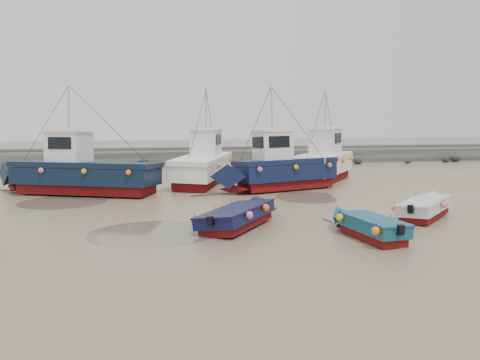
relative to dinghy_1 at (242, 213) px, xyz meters
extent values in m
plane|color=#947B60|center=(-0.07, 1.95, -0.54)|extent=(120.00, 120.00, 0.00)
cube|color=slate|center=(-0.07, 23.95, 0.06)|extent=(60.00, 2.20, 1.20)
cube|color=slate|center=(-0.07, 25.16, 0.78)|extent=(60.00, 0.60, 0.25)
ellipsoid|color=black|center=(5.03, 20.97, -0.25)|extent=(0.84, 0.86, 0.51)
ellipsoid|color=black|center=(7.72, 22.51, -0.20)|extent=(0.98, 1.07, 0.72)
ellipsoid|color=black|center=(14.09, 21.49, -0.27)|extent=(0.78, 0.90, 0.59)
ellipsoid|color=black|center=(22.96, 21.74, -0.30)|extent=(0.68, 0.72, 0.52)
ellipsoid|color=black|center=(18.85, 21.22, -0.33)|extent=(0.60, 0.70, 0.31)
ellipsoid|color=black|center=(-5.15, 22.41, -0.19)|extent=(0.99, 0.80, 0.58)
ellipsoid|color=black|center=(12.12, 21.72, -0.35)|extent=(0.54, 0.46, 0.30)
ellipsoid|color=black|center=(9.61, 21.92, -0.33)|extent=(0.61, 0.47, 0.46)
ellipsoid|color=black|center=(24.21, 22.10, -0.22)|extent=(0.92, 0.97, 0.58)
ellipsoid|color=black|center=(-4.38, 22.22, -0.33)|extent=(0.61, 0.53, 0.32)
ellipsoid|color=black|center=(10.92, 22.55, -0.31)|extent=(0.67, 0.55, 0.43)
ellipsoid|color=black|center=(-9.25, 21.29, -0.16)|extent=(1.09, 0.88, 0.72)
ellipsoid|color=black|center=(-7.32, 21.60, -0.31)|extent=(0.65, 0.60, 0.37)
ellipsoid|color=black|center=(9.39, 21.34, -0.23)|extent=(0.88, 0.64, 0.62)
ellipsoid|color=black|center=(-1.00, 21.55, -0.32)|extent=(0.64, 0.62, 0.48)
ellipsoid|color=black|center=(7.77, 22.37, -0.35)|extent=(0.55, 0.45, 0.29)
cylinder|color=#5E544A|center=(-3.62, -0.65, -0.54)|extent=(5.22, 5.22, 0.01)
cylinder|color=#5E544A|center=(4.70, 5.98, -0.54)|extent=(3.58, 3.58, 0.01)
cylinder|color=#5E544A|center=(-8.55, 6.57, -0.54)|extent=(4.57, 4.57, 0.01)
cylinder|color=#5E544A|center=(3.19, 12.74, -0.54)|extent=(5.34, 5.34, 0.01)
cube|color=maroon|center=(-0.21, -0.30, -0.39)|extent=(3.37, 3.90, 0.30)
cube|color=black|center=(-0.21, -0.30, -0.02)|extent=(3.74, 4.27, 0.45)
pyramid|color=black|center=(1.14, 1.61, 0.43)|extent=(1.85, 1.60, 0.90)
cube|color=brown|center=(-0.21, -0.30, 0.15)|extent=(3.08, 3.55, 0.10)
cube|color=black|center=(-0.21, -0.30, 0.24)|extent=(3.85, 4.39, 0.07)
cube|color=black|center=(-1.41, -2.01, 0.16)|extent=(0.28, 0.27, 0.35)
cylinder|color=black|center=(1.69, 2.38, -0.51)|extent=(1.19, 1.66, 0.04)
sphere|color=orange|center=(-1.94, -1.02, 0.09)|extent=(0.30, 0.30, 0.30)
sphere|color=orange|center=(0.15, -1.53, 0.09)|extent=(0.30, 0.30, 0.30)
sphere|color=orange|center=(-1.03, 0.27, 0.09)|extent=(0.30, 0.30, 0.30)
sphere|color=orange|center=(1.06, -0.23, 0.09)|extent=(0.30, 0.30, 0.30)
sphere|color=orange|center=(-0.11, 1.57, 0.09)|extent=(0.30, 0.30, 0.30)
cube|color=maroon|center=(4.51, -2.86, -0.39)|extent=(1.62, 2.77, 0.30)
cube|color=navy|center=(4.51, -2.86, -0.02)|extent=(1.85, 2.99, 0.45)
pyramid|color=navy|center=(4.13, -1.16, 0.43)|extent=(1.40, 0.97, 0.90)
cube|color=brown|center=(4.51, -2.86, 0.15)|extent=(1.50, 2.51, 0.10)
cube|color=navy|center=(4.51, -2.86, 0.24)|extent=(1.91, 3.07, 0.07)
cube|color=black|center=(4.83, -4.28, 0.16)|extent=(0.25, 0.22, 0.35)
cylinder|color=black|center=(3.96, -0.38, -0.51)|extent=(0.48, 1.96, 0.04)
sphere|color=orange|center=(4.02, -4.10, 0.09)|extent=(0.30, 0.30, 0.30)
sphere|color=orange|center=(5.25, -2.69, 0.09)|extent=(0.30, 0.30, 0.30)
sphere|color=orange|center=(3.53, -1.94, 0.09)|extent=(0.30, 0.30, 0.30)
cube|color=maroon|center=(8.36, 0.18, -0.39)|extent=(3.26, 3.19, 0.30)
cube|color=silver|center=(8.36, 0.18, -0.02)|extent=(3.59, 3.52, 0.45)
pyramid|color=silver|center=(9.92, 1.67, 0.43)|extent=(1.49, 1.51, 0.90)
cube|color=brown|center=(8.36, 0.18, 0.15)|extent=(2.98, 2.92, 0.10)
cube|color=silver|center=(8.36, 0.18, 0.24)|extent=(3.69, 3.61, 0.07)
cube|color=black|center=(6.99, -1.13, 0.16)|extent=(0.28, 0.28, 0.35)
cylinder|color=black|center=(10.57, 2.29, -0.51)|extent=(1.47, 1.41, 0.04)
sphere|color=orange|center=(6.75, -0.22, 0.09)|extent=(0.30, 0.30, 0.30)
sphere|color=orange|center=(8.93, -0.42, 0.09)|extent=(0.30, 0.30, 0.30)
sphere|color=orange|center=(8.83, 1.77, 0.09)|extent=(0.30, 0.30, 0.30)
cube|color=maroon|center=(-7.70, 8.96, -0.27)|extent=(7.91, 4.72, 0.55)
cube|color=black|center=(-7.70, 8.96, 0.48)|extent=(8.57, 5.30, 0.95)
pyramid|color=black|center=(-12.04, 10.44, 1.18)|extent=(2.27, 3.16, 1.40)
cube|color=brown|center=(-7.70, 8.96, 1.00)|extent=(8.36, 5.13, 0.08)
cube|color=black|center=(-7.70, 8.96, 1.14)|extent=(8.77, 5.41, 0.30)
cube|color=white|center=(-8.74, 9.32, 2.11)|extent=(2.54, 2.54, 1.70)
cube|color=white|center=(-8.74, 9.32, 3.02)|extent=(2.74, 2.74, 0.12)
cube|color=black|center=(-9.71, 9.64, 2.36)|extent=(0.59, 1.63, 0.68)
cylinder|color=#B7B7B2|center=(-8.74, 9.32, 4.38)|extent=(0.10, 0.10, 2.60)
sphere|color=pink|center=(-5.15, 6.46, 0.84)|extent=(0.30, 0.30, 0.30)
sphere|color=pink|center=(-5.37, 9.81, 0.84)|extent=(0.30, 0.30, 0.30)
sphere|color=pink|center=(-7.58, 7.29, 0.84)|extent=(0.30, 0.30, 0.30)
sphere|color=pink|center=(-7.81, 10.64, 0.84)|extent=(0.30, 0.30, 0.30)
sphere|color=pink|center=(-10.02, 8.12, 0.84)|extent=(0.30, 0.30, 0.30)
sphere|color=pink|center=(-10.24, 11.46, 0.84)|extent=(0.30, 0.30, 0.30)
cube|color=maroon|center=(-0.81, 11.67, -0.27)|extent=(4.11, 6.99, 0.55)
cube|color=white|center=(-0.81, 11.67, 0.48)|extent=(4.61, 7.57, 0.95)
pyramid|color=white|center=(0.51, 15.59, 1.18)|extent=(2.78, 2.13, 1.40)
cube|color=brown|center=(-0.81, 11.67, 1.00)|extent=(4.47, 7.39, 0.08)
cube|color=white|center=(-0.81, 11.67, 1.14)|extent=(4.71, 7.74, 0.30)
cube|color=white|center=(-0.50, 12.59, 2.11)|extent=(2.27, 2.44, 1.70)
cube|color=white|center=(-0.50, 12.59, 3.02)|extent=(2.45, 2.64, 0.12)
cube|color=black|center=(-0.18, 13.56, 2.36)|extent=(1.40, 0.51, 0.68)
cylinder|color=#B7B7B2|center=(-0.50, 12.59, 4.38)|extent=(0.10, 0.10, 2.60)
cylinder|color=black|center=(0.87, 16.66, -0.51)|extent=(1.01, 2.86, 0.05)
sphere|color=pink|center=(-3.00, 9.40, 0.84)|extent=(0.30, 0.30, 0.30)
sphere|color=pink|center=(0.16, 10.34, 0.84)|extent=(0.30, 0.30, 0.30)
sphere|color=pink|center=(-1.79, 13.00, 0.84)|extent=(0.30, 0.30, 0.30)
sphere|color=pink|center=(1.37, 13.94, 0.84)|extent=(0.30, 0.30, 0.30)
cube|color=maroon|center=(4.13, 8.81, -0.27)|extent=(6.04, 3.53, 0.55)
cube|color=#0F1839|center=(4.13, 8.81, 0.48)|extent=(6.54, 3.97, 0.95)
pyramid|color=#0F1839|center=(0.67, 7.72, 1.18)|extent=(2.03, 2.55, 1.40)
cube|color=brown|center=(4.13, 8.81, 1.00)|extent=(6.38, 3.85, 0.08)
cube|color=#0F1839|center=(4.13, 8.81, 1.14)|extent=(6.68, 4.06, 0.30)
cube|color=white|center=(3.33, 8.56, 2.11)|extent=(2.38, 2.09, 1.70)
cube|color=white|center=(3.33, 8.56, 3.02)|extent=(2.57, 2.26, 0.12)
cube|color=black|center=(2.36, 8.26, 2.36)|extent=(0.45, 1.28, 0.68)
cylinder|color=#B7B7B2|center=(3.33, 8.56, 4.38)|extent=(0.10, 0.10, 2.60)
cylinder|color=black|center=(-0.35, 7.40, -0.51)|extent=(2.88, 0.95, 0.05)
sphere|color=pink|center=(6.83, 8.37, 0.84)|extent=(0.30, 0.30, 0.30)
sphere|color=pink|center=(4.92, 10.36, 0.84)|extent=(0.30, 0.30, 0.30)
sphere|color=pink|center=(4.50, 7.64, 0.84)|extent=(0.30, 0.30, 0.30)
sphere|color=pink|center=(2.59, 9.62, 0.84)|extent=(0.30, 0.30, 0.30)
sphere|color=pink|center=(2.17, 6.90, 0.84)|extent=(0.30, 0.30, 0.30)
cube|color=maroon|center=(7.38, 11.73, -0.27)|extent=(5.20, 5.89, 0.55)
cube|color=white|center=(7.38, 11.73, 0.48)|extent=(5.76, 6.45, 0.95)
pyramid|color=white|center=(9.56, 14.62, 1.18)|extent=(2.92, 2.69, 1.40)
cube|color=brown|center=(7.38, 11.73, 1.00)|extent=(5.60, 6.28, 0.08)
cube|color=white|center=(7.38, 11.73, 1.14)|extent=(5.89, 6.59, 0.30)
cube|color=white|center=(7.88, 12.40, 2.11)|extent=(2.65, 2.68, 1.70)
cube|color=white|center=(7.88, 12.40, 3.02)|extent=(2.86, 2.90, 0.12)
cube|color=black|center=(8.50, 13.21, 2.36)|extent=(1.25, 0.97, 0.68)
cylinder|color=#B7B7B2|center=(7.88, 12.40, 4.38)|extent=(0.10, 0.10, 2.60)
cylinder|color=black|center=(10.21, 15.47, -0.51)|extent=(1.85, 2.42, 0.05)
sphere|color=pink|center=(4.78, 10.64, 0.84)|extent=(0.30, 0.30, 0.30)
sphere|color=pink|center=(7.62, 9.71, 0.84)|extent=(0.30, 0.30, 0.30)
sphere|color=pink|center=(5.96, 12.19, 0.84)|extent=(0.30, 0.30, 0.30)
sphere|color=pink|center=(8.80, 11.27, 0.84)|extent=(0.30, 0.30, 0.30)
sphere|color=pink|center=(7.14, 13.75, 0.84)|extent=(0.30, 0.30, 0.30)
sphere|color=pink|center=(9.98, 12.83, 0.84)|extent=(0.30, 0.30, 0.30)
imported|color=#19203B|center=(-4.62, 9.32, -0.54)|extent=(0.83, 0.75, 1.90)
camera|label=1|loc=(-2.95, -18.86, 4.18)|focal=35.00mm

